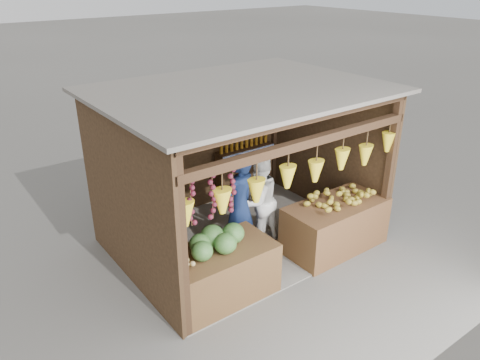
% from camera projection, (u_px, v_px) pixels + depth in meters
% --- Properties ---
extents(ground, '(80.00, 80.00, 0.00)m').
position_uv_depth(ground, '(241.00, 239.00, 8.13)').
color(ground, '#514F49').
rests_on(ground, ground).
extents(stall_structure, '(4.30, 3.30, 2.66)m').
position_uv_depth(stall_structure, '(241.00, 151.00, 7.39)').
color(stall_structure, slate).
rests_on(stall_structure, ground).
extents(back_shelf, '(1.25, 0.32, 1.32)m').
position_uv_depth(back_shelf, '(245.00, 158.00, 9.27)').
color(back_shelf, '#382314').
rests_on(back_shelf, ground).
extents(counter_left, '(1.56, 0.85, 0.79)m').
position_uv_depth(counter_left, '(220.00, 274.00, 6.55)').
color(counter_left, '#4B2C19').
rests_on(counter_left, ground).
extents(counter_right, '(1.75, 0.85, 0.82)m').
position_uv_depth(counter_right, '(335.00, 226.00, 7.75)').
color(counter_right, '#53361B').
rests_on(counter_right, ground).
extents(stool, '(0.34, 0.34, 0.32)m').
position_uv_depth(stool, '(155.00, 257.00, 7.36)').
color(stool, black).
rests_on(stool, ground).
extents(man_standing, '(0.72, 0.57, 1.74)m').
position_uv_depth(man_standing, '(239.00, 205.00, 7.41)').
color(man_standing, '#15254F').
rests_on(man_standing, ground).
extents(woman_standing, '(0.84, 0.69, 1.58)m').
position_uv_depth(woman_standing, '(258.00, 201.00, 7.74)').
color(woman_standing, white).
rests_on(woman_standing, ground).
extents(vendor_seated, '(0.49, 0.33, 0.99)m').
position_uv_depth(vendor_seated, '(152.00, 221.00, 7.09)').
color(vendor_seated, '#523320').
rests_on(vendor_seated, stool).
extents(melon_pile, '(1.00, 0.50, 0.32)m').
position_uv_depth(melon_pile, '(216.00, 240.00, 6.33)').
color(melon_pile, '#134918').
rests_on(melon_pile, counter_left).
extents(tanfruit_pile, '(0.34, 0.40, 0.13)m').
position_uv_depth(tanfruit_pile, '(180.00, 263.00, 5.98)').
color(tanfruit_pile, tan).
rests_on(tanfruit_pile, counter_left).
extents(mango_pile, '(1.40, 0.64, 0.22)m').
position_uv_depth(mango_pile, '(341.00, 195.00, 7.60)').
color(mango_pile, '#B96B18').
rests_on(mango_pile, counter_right).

